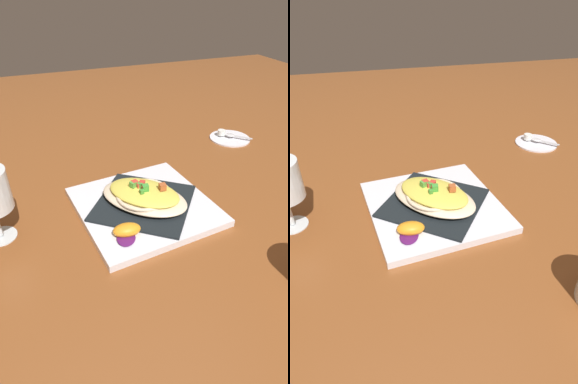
# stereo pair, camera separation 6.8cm
# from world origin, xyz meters

# --- Properties ---
(ground_plane) EXTENTS (2.60, 2.60, 0.00)m
(ground_plane) POSITION_xyz_m (0.00, 0.00, 0.00)
(ground_plane) COLOR brown
(square_plate) EXTENTS (0.30, 0.30, 0.02)m
(square_plate) POSITION_xyz_m (0.00, 0.00, 0.01)
(square_plate) COLOR white
(square_plate) RESTS_ON ground_plane
(folded_napkin) EXTENTS (0.27, 0.27, 0.01)m
(folded_napkin) POSITION_xyz_m (0.00, 0.00, 0.02)
(folded_napkin) COLOR black
(folded_napkin) RESTS_ON square_plate
(gratin_dish) EXTENTS (0.23, 0.22, 0.05)m
(gratin_dish) POSITION_xyz_m (-0.00, -0.00, 0.04)
(gratin_dish) COLOR beige
(gratin_dish) RESTS_ON folded_napkin
(orange_garnish) EXTENTS (0.06, 0.06, 0.02)m
(orange_garnish) POSITION_xyz_m (-0.09, 0.07, 0.03)
(orange_garnish) COLOR #521758
(orange_garnish) RESTS_ON square_plate
(creamer_saucer) EXTENTS (0.12, 0.12, 0.01)m
(creamer_saucer) POSITION_xyz_m (0.25, -0.38, 0.00)
(creamer_saucer) COLOR white
(creamer_saucer) RESTS_ON ground_plane
(spoon) EXTENTS (0.07, 0.07, 0.01)m
(spoon) POSITION_xyz_m (0.24, -0.39, 0.01)
(spoon) COLOR silver
(spoon) RESTS_ON creamer_saucer
(creamer_cup_0) EXTENTS (0.02, 0.02, 0.02)m
(creamer_cup_0) POSITION_xyz_m (0.27, -0.37, 0.02)
(creamer_cup_0) COLOR white
(creamer_cup_0) RESTS_ON creamer_saucer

